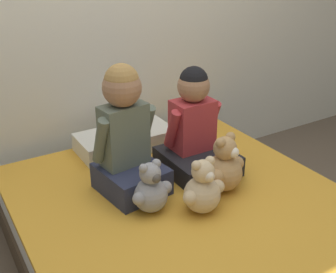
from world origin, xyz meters
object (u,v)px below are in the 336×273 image
Objects in this scene: bed at (198,245)px; child_on_left at (126,136)px; teddy_bear_between_children at (202,189)px; child_on_right at (195,131)px; teddy_bear_held_by_right_child at (224,167)px; pillow_at_headboard at (125,140)px; teddy_bear_held_by_left_child at (151,190)px.

bed is 0.64m from child_on_left.
child_on_right is at bearing 57.79° from teddy_bear_between_children.
teddy_bear_between_children is at bearing -171.83° from teddy_bear_held_by_right_child.
child_on_left is at bearing -114.19° from pillow_at_headboard.
bed is 0.41m from teddy_bear_held_by_right_child.
child_on_left is at bearing 179.91° from child_on_right.
child_on_right is at bearing -62.46° from pillow_at_headboard.
pillow_at_headboard reaches higher than bed.
teddy_bear_held_by_left_child is 0.41m from teddy_bear_held_by_right_child.
pillow_at_headboard is (0.19, 0.43, -0.24)m from child_on_left.
teddy_bear_between_children is at bearing -40.25° from teddy_bear_held_by_left_child.
child_on_right reaches higher than bed.
teddy_bear_held_by_right_child reaches higher than teddy_bear_between_children.
teddy_bear_held_by_right_child is at bearing -90.14° from child_on_right.
child_on_right reaches higher than teddy_bear_held_by_left_child.
pillow_at_headboard is at bearing 66.06° from teddy_bear_held_by_left_child.
pillow_at_headboard is at bearing 90.00° from bed.
child_on_right is 2.23× the size of teddy_bear_held_by_left_child.
teddy_bear_held_by_left_child is at bearing 144.91° from teddy_bear_between_children.
child_on_right reaches higher than teddy_bear_between_children.
bed is 0.38m from teddy_bear_held_by_left_child.
pillow_at_headboard is at bearing 90.03° from teddy_bear_held_by_right_child.
child_on_right is at bearing 59.18° from bed.
child_on_left reaches higher than teddy_bear_held_by_left_child.
child_on_left is 0.42m from child_on_right.
child_on_left is 2.14× the size of teddy_bear_held_by_right_child.
child_on_right is at bearing 72.35° from teddy_bear_held_by_right_child.
bed is at bearing -43.87° from teddy_bear_held_by_left_child.
child_on_right is 0.28m from teddy_bear_held_by_right_child.
teddy_bear_held_by_right_child is at bearing -72.12° from pillow_at_headboard.
bed is at bearing -162.48° from teddy_bear_between_children.
child_on_left is at bearing 129.72° from teddy_bear_held_by_right_child.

